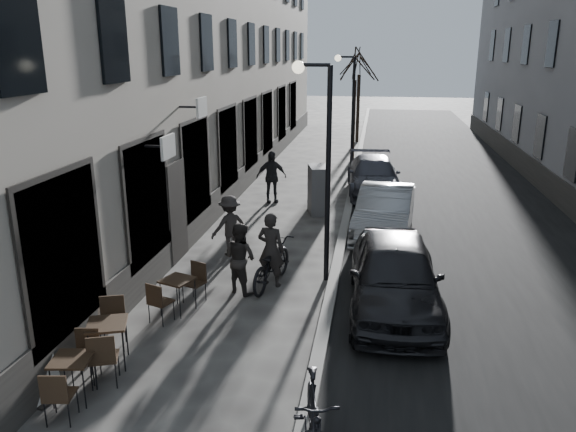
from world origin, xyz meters
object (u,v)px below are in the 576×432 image
(streetlamp_near, at_px, (321,149))
(bistro_set_b, at_px, (108,339))
(bistro_set_a, at_px, (73,374))
(car_far, at_px, (373,176))
(utility_cabinet, at_px, (318,190))
(car_near, at_px, (395,275))
(tree_far, at_px, (360,61))
(bistro_set_c, at_px, (178,292))
(car_mid, at_px, (385,212))
(tree_near, at_px, (355,63))
(streetlamp_far, at_px, (349,102))
(pedestrian_far, at_px, (271,177))
(pedestrian_near, at_px, (240,258))
(moped, at_px, (314,422))
(pedestrian_mid, at_px, (230,226))
(bicycle, at_px, (271,263))
(sign_board, at_px, (43,376))

(streetlamp_near, height_order, bistro_set_b, streetlamp_near)
(streetlamp_near, height_order, bistro_set_a, streetlamp_near)
(bistro_set_a, xyz_separation_m, car_far, (4.48, 14.08, 0.24))
(utility_cabinet, bearing_deg, car_near, -86.00)
(tree_far, relative_size, bistro_set_a, 3.78)
(bistro_set_c, xyz_separation_m, utility_cabinet, (2.12, 7.86, 0.35))
(bistro_set_b, height_order, car_mid, car_mid)
(bistro_set_a, bearing_deg, car_near, 29.89)
(tree_near, bearing_deg, bistro_set_b, -99.67)
(streetlamp_far, xyz_separation_m, bistro_set_a, (-3.31, -17.42, -2.71))
(streetlamp_far, height_order, pedestrian_far, streetlamp_far)
(pedestrian_near, height_order, car_far, pedestrian_near)
(tree_far, height_order, moped, tree_far)
(pedestrian_mid, height_order, pedestrian_far, pedestrian_far)
(bistro_set_b, xyz_separation_m, bicycle, (2.16, 3.85, 0.05))
(car_far, bearing_deg, utility_cabinet, -125.67)
(tree_near, distance_m, sign_board, 21.27)
(bistro_set_c, height_order, pedestrian_near, pedestrian_near)
(streetlamp_near, distance_m, utility_cabinet, 6.18)
(bistro_set_c, bearing_deg, utility_cabinet, 94.88)
(pedestrian_near, distance_m, pedestrian_far, 7.84)
(streetlamp_far, bearing_deg, utility_cabinet, -95.67)
(tree_near, height_order, car_far, tree_near)
(streetlamp_far, relative_size, car_near, 1.10)
(streetlamp_near, distance_m, car_near, 3.24)
(utility_cabinet, distance_m, pedestrian_far, 2.14)
(streetlamp_near, relative_size, pedestrian_mid, 3.12)
(bistro_set_a, relative_size, bicycle, 0.73)
(car_mid, relative_size, moped, 2.23)
(bistro_set_b, distance_m, bicycle, 4.41)
(streetlamp_near, xyz_separation_m, bistro_set_a, (-3.31, -5.42, -2.71))
(streetlamp_near, relative_size, tree_far, 0.89)
(utility_cabinet, bearing_deg, streetlamp_far, 69.83)
(tree_near, xyz_separation_m, moped, (0.50, -21.18, -4.07))
(bicycle, bearing_deg, utility_cabinet, -82.42)
(bistro_set_c, bearing_deg, pedestrian_near, 68.22)
(bicycle, height_order, car_mid, car_mid)
(pedestrian_far, height_order, car_far, pedestrian_far)
(bistro_set_c, xyz_separation_m, moped, (3.32, -3.99, 0.14))
(pedestrian_near, distance_m, pedestrian_mid, 2.46)
(utility_cabinet, relative_size, pedestrian_far, 0.86)
(streetlamp_far, xyz_separation_m, car_far, (1.17, -3.34, -2.48))
(bistro_set_c, distance_m, utility_cabinet, 8.15)
(streetlamp_far, height_order, bistro_set_a, streetlamp_far)
(sign_board, xyz_separation_m, pedestrian_far, (1.36, 12.28, 0.52))
(bistro_set_a, height_order, car_near, car_near)
(tree_far, distance_m, moped, 27.49)
(streetlamp_near, relative_size, pedestrian_far, 2.73)
(bistro_set_a, xyz_separation_m, car_mid, (4.87, 9.04, 0.28))
(tree_near, height_order, bistro_set_b, tree_near)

